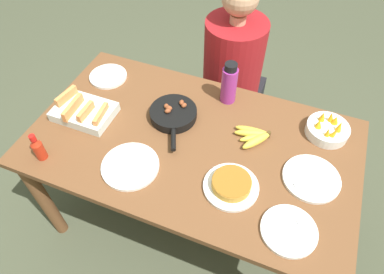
# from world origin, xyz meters

# --- Properties ---
(ground_plane) EXTENTS (14.00, 14.00, 0.00)m
(ground_plane) POSITION_xyz_m (0.00, 0.00, 0.00)
(ground_plane) COLOR #474C38
(dining_table) EXTENTS (1.59, 0.91, 0.76)m
(dining_table) POSITION_xyz_m (0.00, 0.00, 0.66)
(dining_table) COLOR brown
(dining_table) RESTS_ON ground_plane
(banana_bunch) EXTENTS (0.19, 0.16, 0.04)m
(banana_bunch) POSITION_xyz_m (0.27, 0.13, 0.78)
(banana_bunch) COLOR gold
(banana_bunch) RESTS_ON dining_table
(melon_tray) EXTENTS (0.30, 0.22, 0.10)m
(melon_tray) POSITION_xyz_m (-0.58, -0.05, 0.80)
(melon_tray) COLOR silver
(melon_tray) RESTS_ON dining_table
(skillet) EXTENTS (0.24, 0.35, 0.08)m
(skillet) POSITION_xyz_m (-0.15, 0.11, 0.79)
(skillet) COLOR black
(skillet) RESTS_ON dining_table
(frittata_plate_center) EXTENTS (0.24, 0.24, 0.06)m
(frittata_plate_center) POSITION_xyz_m (0.26, -0.18, 0.79)
(frittata_plate_center) COLOR white
(frittata_plate_center) RESTS_ON dining_table
(empty_plate_near_front) EXTENTS (0.21, 0.21, 0.02)m
(empty_plate_near_front) POSITION_xyz_m (-0.62, 0.26, 0.77)
(empty_plate_near_front) COLOR white
(empty_plate_near_front) RESTS_ON dining_table
(empty_plate_far_left) EXTENTS (0.26, 0.26, 0.02)m
(empty_plate_far_left) POSITION_xyz_m (-0.20, -0.25, 0.77)
(empty_plate_far_left) COLOR white
(empty_plate_far_left) RESTS_ON dining_table
(empty_plate_far_right) EXTENTS (0.23, 0.23, 0.02)m
(empty_plate_far_right) POSITION_xyz_m (0.53, -0.29, 0.77)
(empty_plate_far_right) COLOR white
(empty_plate_far_right) RESTS_ON dining_table
(empty_plate_mid_edge) EXTENTS (0.25, 0.25, 0.02)m
(empty_plate_mid_edge) POSITION_xyz_m (0.57, -0.01, 0.77)
(empty_plate_mid_edge) COLOR white
(empty_plate_mid_edge) RESTS_ON dining_table
(fruit_bowl_mango) EXTENTS (0.21, 0.21, 0.11)m
(fruit_bowl_mango) POSITION_xyz_m (0.60, 0.29, 0.80)
(fruit_bowl_mango) COLOR white
(fruit_bowl_mango) RESTS_ON dining_table
(water_bottle) EXTENTS (0.08, 0.08, 0.24)m
(water_bottle) POSITION_xyz_m (0.07, 0.34, 0.88)
(water_bottle) COLOR #992D89
(water_bottle) RESTS_ON dining_table
(hot_sauce_bottle) EXTENTS (0.05, 0.05, 0.15)m
(hot_sauce_bottle) POSITION_xyz_m (-0.61, -0.35, 0.83)
(hot_sauce_bottle) COLOR #B72814
(hot_sauce_bottle) RESTS_ON dining_table
(person_figure) EXTENTS (0.42, 0.42, 1.23)m
(person_figure) POSITION_xyz_m (-0.02, 0.76, 0.50)
(person_figure) COLOR black
(person_figure) RESTS_ON ground_plane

